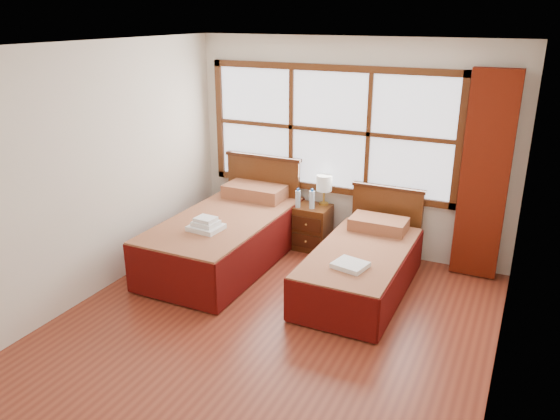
% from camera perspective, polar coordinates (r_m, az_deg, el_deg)
% --- Properties ---
extents(floor, '(4.50, 4.50, 0.00)m').
position_cam_1_polar(floor, '(5.30, -1.46, -12.58)').
color(floor, brown).
rests_on(floor, ground).
extents(ceiling, '(4.50, 4.50, 0.00)m').
position_cam_1_polar(ceiling, '(4.47, -1.77, 16.75)').
color(ceiling, white).
rests_on(ceiling, wall_back).
extents(wall_back, '(4.00, 0.00, 4.00)m').
position_cam_1_polar(wall_back, '(6.73, 7.21, 6.49)').
color(wall_back, silver).
rests_on(wall_back, floor).
extents(wall_left, '(0.00, 4.50, 4.50)m').
position_cam_1_polar(wall_left, '(5.88, -19.27, 3.54)').
color(wall_left, silver).
rests_on(wall_left, floor).
extents(wall_right, '(0.00, 4.50, 4.50)m').
position_cam_1_polar(wall_right, '(4.26, 23.13, -3.05)').
color(wall_right, silver).
rests_on(wall_right, floor).
extents(window, '(3.16, 0.06, 1.56)m').
position_cam_1_polar(window, '(6.73, 5.15, 8.31)').
color(window, white).
rests_on(window, wall_back).
extents(curtain, '(0.50, 0.16, 2.30)m').
position_cam_1_polar(curtain, '(6.32, 20.61, 3.25)').
color(curtain, '#65190A').
rests_on(curtain, wall_back).
extents(bed_left, '(1.14, 2.20, 1.11)m').
position_cam_1_polar(bed_left, '(6.56, -5.52, -2.65)').
color(bed_left, '#3B1B0C').
rests_on(bed_left, floor).
extents(bed_right, '(0.95, 1.97, 0.91)m').
position_cam_1_polar(bed_right, '(5.96, 8.54, -5.81)').
color(bed_right, '#3B1B0C').
rests_on(bed_right, floor).
extents(nightstand, '(0.43, 0.42, 0.57)m').
position_cam_1_polar(nightstand, '(6.92, 3.39, -1.84)').
color(nightstand, '#532A12').
rests_on(nightstand, floor).
extents(towels_left, '(0.36, 0.32, 0.14)m').
position_cam_1_polar(towels_left, '(6.05, -7.75, -1.56)').
color(towels_left, white).
rests_on(towels_left, bed_left).
extents(towels_right, '(0.36, 0.33, 0.05)m').
position_cam_1_polar(towels_right, '(5.43, 7.35, -5.72)').
color(towels_right, white).
rests_on(towels_right, bed_right).
extents(lamp, '(0.20, 0.20, 0.38)m').
position_cam_1_polar(lamp, '(6.82, 4.64, 2.73)').
color(lamp, gold).
rests_on(lamp, nightstand).
extents(bottle_near, '(0.06, 0.06, 0.24)m').
position_cam_1_polar(bottle_near, '(6.75, 1.88, 1.19)').
color(bottle_near, silver).
rests_on(bottle_near, nightstand).
extents(bottle_far, '(0.07, 0.07, 0.25)m').
position_cam_1_polar(bottle_far, '(6.72, 3.36, 1.10)').
color(bottle_far, silver).
rests_on(bottle_far, nightstand).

